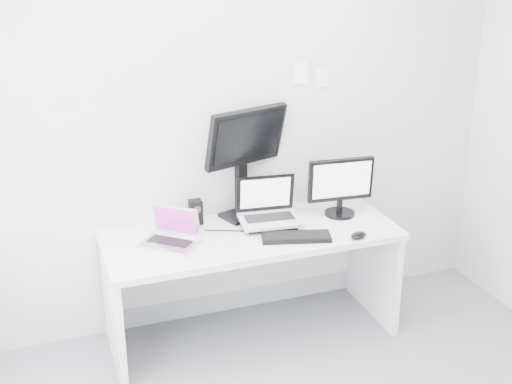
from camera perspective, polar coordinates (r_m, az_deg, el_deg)
back_wall at (r=4.16m, az=-1.99°, el=6.19°), size 3.60×0.00×3.60m
desk at (r=4.22m, az=-0.35°, el=-8.01°), size 1.80×0.70×0.73m
macbook at (r=3.88m, az=-7.57°, el=-2.99°), size 0.39×0.38×0.23m
speaker at (r=4.17m, az=-5.20°, el=-1.72°), size 0.10×0.10×0.15m
dell_laptop at (r=4.09m, az=1.20°, el=-0.96°), size 0.40×0.33×0.31m
rear_monitor at (r=4.16m, az=-1.03°, el=2.64°), size 0.58×0.36×0.74m
samsung_monitor at (r=4.28m, az=7.31°, el=0.48°), size 0.44×0.23×0.39m
keyboard at (r=3.97m, az=3.46°, el=-3.88°), size 0.43×0.25×0.03m
mouse at (r=4.02m, az=8.80°, el=-3.70°), size 0.13×0.11×0.04m
wall_note_0 at (r=4.25m, az=3.86°, el=10.20°), size 0.10×0.00×0.14m
wall_note_1 at (r=4.32m, az=5.70°, el=9.78°), size 0.09×0.00×0.13m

